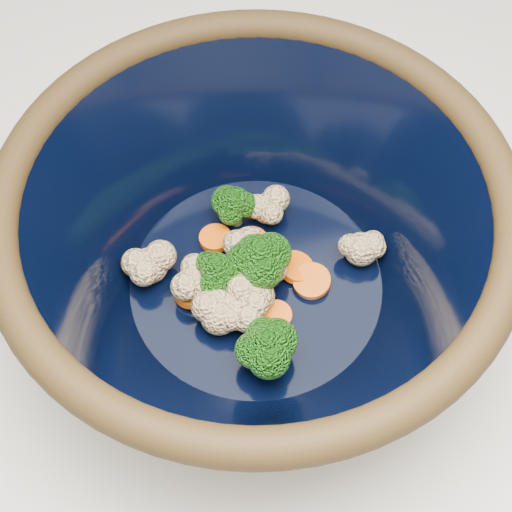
# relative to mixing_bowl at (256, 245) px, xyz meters

# --- Properties ---
(mixing_bowl) EXTENTS (0.44, 0.44, 0.16)m
(mixing_bowl) POSITION_rel_mixing_bowl_xyz_m (0.00, 0.00, 0.00)
(mixing_bowl) COLOR black
(mixing_bowl) RESTS_ON counter
(vegetable_pile) EXTENTS (0.19, 0.17, 0.05)m
(vegetable_pile) POSITION_rel_mixing_bowl_xyz_m (-0.01, -0.00, -0.03)
(vegetable_pile) COLOR #608442
(vegetable_pile) RESTS_ON mixing_bowl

